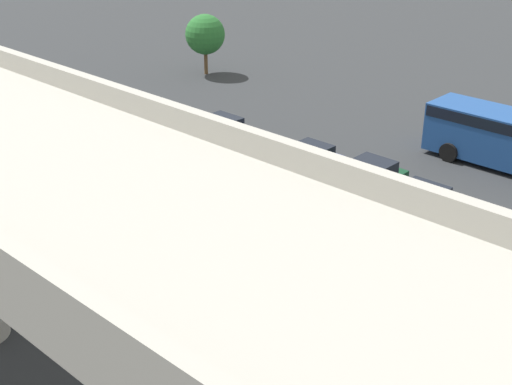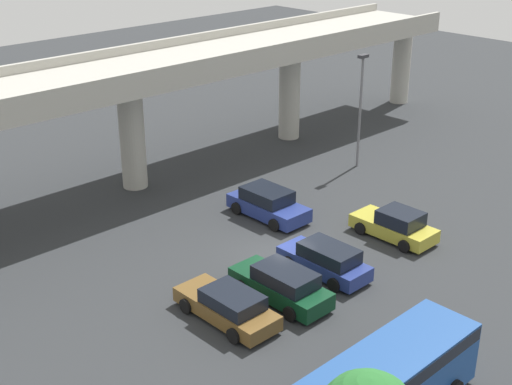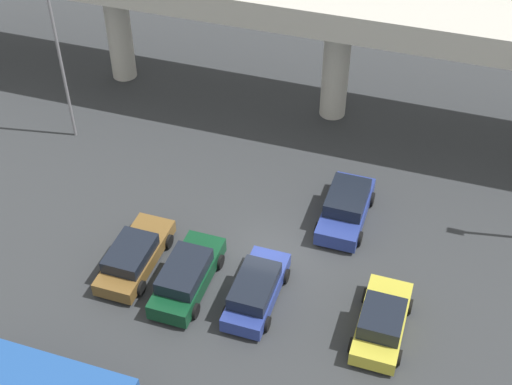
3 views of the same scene
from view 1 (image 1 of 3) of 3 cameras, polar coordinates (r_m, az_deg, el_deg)
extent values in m
plane|color=#2D3033|center=(29.56, 0.59, -0.82)|extent=(114.33, 114.33, 0.00)
cube|color=#ADAAA0|center=(21.35, -16.81, 9.35)|extent=(53.35, 0.30, 0.55)
cube|color=brown|center=(27.99, 12.15, -1.85)|extent=(1.83, 4.87, 0.65)
cube|color=black|center=(28.04, 12.70, -0.44)|extent=(1.68, 2.49, 0.59)
cylinder|color=black|center=(26.49, 12.10, -3.90)|extent=(0.22, 0.67, 0.67)
cylinder|color=black|center=(27.35, 8.79, -2.63)|extent=(0.22, 0.67, 0.67)
cylinder|color=black|center=(28.87, 15.27, -1.71)|extent=(0.22, 0.67, 0.67)
cylinder|color=black|center=(29.66, 12.13, -0.61)|extent=(0.22, 0.67, 0.67)
cube|color=#0C381E|center=(29.62, 8.16, 0.16)|extent=(1.80, 4.83, 0.76)
cube|color=black|center=(29.57, 8.59, 1.57)|extent=(1.65, 2.72, 0.63)
cylinder|color=black|center=(28.13, 7.88, -1.74)|extent=(0.22, 0.67, 0.67)
cylinder|color=black|center=(29.10, 4.95, -0.63)|extent=(0.22, 0.67, 0.67)
cylinder|color=black|center=(30.41, 11.18, 0.14)|extent=(0.22, 0.67, 0.67)
cylinder|color=black|center=(31.31, 8.37, 1.12)|extent=(0.22, 0.67, 0.67)
cube|color=navy|center=(31.18, 3.33, 1.63)|extent=(1.74, 4.52, 0.68)
cube|color=black|center=(31.14, 3.71, 2.91)|extent=(1.60, 2.70, 0.64)
cylinder|color=black|center=(29.76, 2.89, 0.03)|extent=(0.22, 0.65, 0.65)
cylinder|color=black|center=(30.83, 0.37, 0.99)|extent=(0.22, 0.65, 0.65)
cylinder|color=black|center=(31.77, 6.18, 1.60)|extent=(0.22, 0.65, 0.65)
cylinder|color=black|center=(32.77, 3.71, 2.46)|extent=(0.22, 0.65, 0.65)
cube|color=navy|center=(28.86, -8.42, -0.54)|extent=(1.96, 4.72, 0.75)
cube|color=black|center=(28.49, -8.69, 0.68)|extent=(1.80, 2.63, 0.69)
cylinder|color=black|center=(30.49, -7.46, 0.52)|extent=(0.22, 0.69, 0.69)
cylinder|color=black|center=(29.10, -4.92, -0.60)|extent=(0.22, 0.69, 0.69)
cylinder|color=black|center=(28.92, -11.89, -1.26)|extent=(0.22, 0.69, 0.69)
cylinder|color=black|center=(27.45, -9.43, -2.54)|extent=(0.22, 0.69, 0.69)
cube|color=gold|center=(34.61, -3.55, 4.07)|extent=(1.84, 4.43, 0.68)
cube|color=black|center=(34.62, -3.12, 5.32)|extent=(1.69, 2.06, 0.73)
cylinder|color=black|center=(33.18, -4.14, 2.73)|extent=(0.22, 0.64, 0.64)
cylinder|color=black|center=(34.49, -6.28, 3.54)|extent=(0.22, 0.64, 0.64)
cylinder|color=black|center=(34.96, -0.85, 4.00)|extent=(0.22, 0.64, 0.64)
cylinder|color=black|center=(36.20, -3.00, 4.73)|extent=(0.22, 0.64, 0.64)
cylinder|color=black|center=(36.66, 16.98, 4.11)|extent=(0.90, 0.29, 0.90)
cylinder|color=black|center=(34.66, 15.17, 3.12)|extent=(0.90, 0.29, 0.90)
cylinder|color=brown|center=(47.72, -4.03, 10.33)|extent=(0.24, 0.24, 1.53)
sphere|color=#286B2D|center=(47.28, -4.10, 12.51)|extent=(2.58, 2.58, 2.58)
camera|label=2|loc=(41.35, 53.64, 20.96)|focal=50.00mm
camera|label=3|loc=(49.26, 15.31, 37.01)|focal=50.00mm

